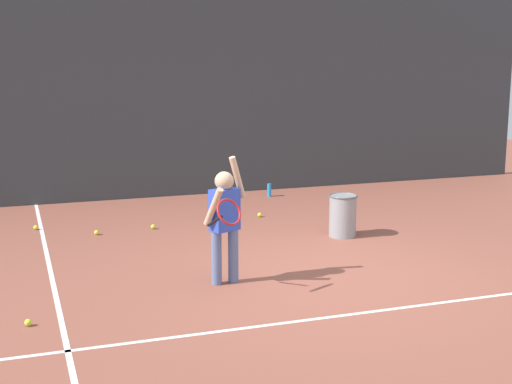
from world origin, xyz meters
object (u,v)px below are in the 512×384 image
(tennis_ball_6, at_px, (260,215))
(water_bottle, at_px, (269,190))
(tennis_ball_3, at_px, (342,197))
(tennis_ball_0, at_px, (97,233))
(tennis_ball_4, at_px, (28,323))
(tennis_ball_5, at_px, (153,227))
(ball_hopper, at_px, (343,215))
(tennis_ball_2, at_px, (36,228))
(tennis_player, at_px, (225,217))

(tennis_ball_6, bearing_deg, water_bottle, 64.73)
(tennis_ball_3, distance_m, tennis_ball_6, 1.90)
(tennis_ball_0, relative_size, tennis_ball_3, 1.00)
(tennis_ball_3, xyz_separation_m, tennis_ball_4, (-5.13, -4.19, 0.00))
(tennis_ball_0, bearing_deg, tennis_ball_5, 5.35)
(ball_hopper, xyz_separation_m, tennis_ball_6, (-0.67, 1.42, -0.26))
(tennis_ball_2, bearing_deg, tennis_ball_4, -93.38)
(tennis_ball_5, bearing_deg, water_bottle, 35.13)
(tennis_ball_0, xyz_separation_m, tennis_ball_4, (-0.98, -3.12, 0.00))
(tennis_ball_2, bearing_deg, tennis_ball_3, 5.97)
(water_bottle, relative_size, tennis_ball_5, 3.33)
(water_bottle, relative_size, tennis_ball_0, 3.33)
(ball_hopper, height_order, tennis_ball_0, ball_hopper)
(tennis_ball_0, distance_m, tennis_ball_4, 3.27)
(tennis_ball_2, height_order, tennis_ball_3, same)
(tennis_ball_0, bearing_deg, ball_hopper, -20.09)
(tennis_ball_0, height_order, tennis_ball_2, same)
(tennis_ball_4, relative_size, tennis_ball_5, 1.00)
(tennis_ball_2, xyz_separation_m, tennis_ball_5, (1.54, -0.48, 0.00))
(tennis_ball_0, relative_size, tennis_ball_5, 1.00)
(water_bottle, height_order, tennis_ball_0, water_bottle)
(tennis_player, xyz_separation_m, tennis_ball_3, (3.11, 3.61, -0.69))
(tennis_ball_2, xyz_separation_m, tennis_ball_4, (-0.22, -3.68, 0.00))
(tennis_ball_6, bearing_deg, tennis_ball_0, -173.16)
(tennis_ball_3, bearing_deg, tennis_ball_0, -165.53)
(water_bottle, distance_m, tennis_ball_0, 3.52)
(tennis_ball_2, bearing_deg, tennis_player, -59.78)
(tennis_ball_0, distance_m, tennis_ball_5, 0.78)
(water_bottle, height_order, tennis_ball_5, water_bottle)
(ball_hopper, height_order, tennis_ball_2, ball_hopper)
(tennis_ball_0, distance_m, tennis_ball_3, 4.29)
(tennis_ball_0, height_order, tennis_ball_3, same)
(tennis_ball_4, distance_m, tennis_ball_5, 3.65)
(tennis_ball_6, bearing_deg, tennis_ball_4, -134.89)
(tennis_player, distance_m, tennis_ball_5, 2.72)
(tennis_ball_4, xyz_separation_m, tennis_ball_6, (3.40, 3.41, 0.00))
(ball_hopper, height_order, tennis_ball_4, ball_hopper)
(tennis_ball_0, relative_size, tennis_ball_4, 1.00)
(ball_hopper, height_order, tennis_ball_6, ball_hopper)
(tennis_ball_0, bearing_deg, tennis_ball_2, 143.75)
(tennis_ball_3, xyz_separation_m, tennis_ball_6, (-1.73, -0.78, 0.00))
(ball_hopper, height_order, water_bottle, ball_hopper)
(tennis_ball_3, relative_size, tennis_ball_4, 1.00)
(tennis_ball_3, bearing_deg, ball_hopper, -115.63)
(tennis_player, height_order, tennis_ball_3, tennis_player)
(tennis_ball_0, distance_m, tennis_ball_2, 0.94)
(tennis_ball_2, relative_size, tennis_ball_5, 1.00)
(tennis_player, xyz_separation_m, water_bottle, (2.04, 4.24, -0.62))
(ball_hopper, height_order, tennis_ball_3, ball_hopper)
(ball_hopper, relative_size, tennis_ball_6, 8.52)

